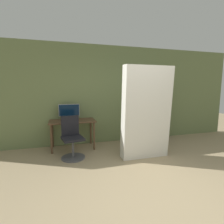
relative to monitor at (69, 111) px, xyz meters
name	(u,v)px	position (x,y,z in m)	size (l,w,h in m)	color
ground_plane	(166,204)	(1.12, -2.77, -0.94)	(16.00, 16.00, 0.00)	#9E8966
wall_back	(109,95)	(1.12, 0.16, 0.41)	(8.00, 0.06, 2.70)	#6B7A4C
desk	(72,124)	(0.06, -0.18, -0.32)	(1.13, 0.62, 0.73)	brown
monitor	(69,111)	(0.00, 0.00, 0.00)	(0.53, 0.22, 0.40)	#B7B7BC
office_chair	(72,141)	(0.01, -0.79, -0.57)	(0.52, 0.52, 0.93)	#4C4C51
bookshelf	(154,111)	(2.48, 0.00, -0.10)	(0.63, 0.32, 1.71)	black
mattress_near	(147,113)	(1.58, -1.24, 0.07)	(1.07, 0.38, 2.02)	silver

